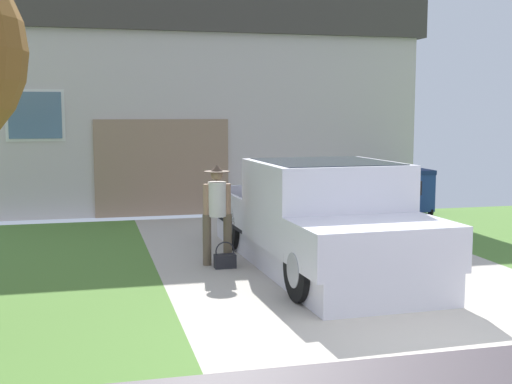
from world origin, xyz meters
TOP-DOWN VIEW (x-y plane):
  - pickup_truck at (-0.19, 3.57)m, footprint 2.26×5.49m
  - person_with_hat at (-1.65, 4.28)m, footprint 0.45×0.40m
  - handbag at (-1.58, 4.04)m, footprint 0.32×0.17m
  - house_with_garage at (-0.91, 12.62)m, footprint 10.88×6.43m
  - wheeled_trash_bin at (3.79, 8.29)m, footprint 0.60×0.72m

SIDE VIEW (x-z plane):
  - handbag at x=-1.58m, z-range -0.08..0.33m
  - wheeled_trash_bin at x=3.79m, z-range 0.04..1.08m
  - pickup_truck at x=-0.19m, z-range -0.09..1.54m
  - person_with_hat at x=-1.65m, z-range 0.11..1.66m
  - house_with_garage at x=-0.91m, z-range 0.03..5.29m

